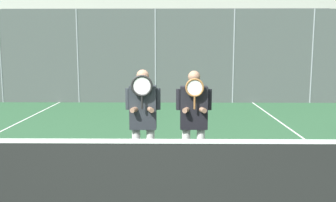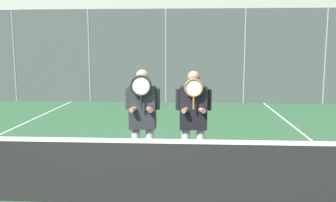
{
  "view_description": "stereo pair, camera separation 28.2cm",
  "coord_description": "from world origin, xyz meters",
  "px_view_note": "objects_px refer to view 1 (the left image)",
  "views": [
    {
      "loc": [
        0.64,
        -4.81,
        2.13
      ],
      "look_at": [
        0.57,
        1.1,
        1.26
      ],
      "focal_mm": 40.0,
      "sensor_mm": 36.0,
      "label": 1
    },
    {
      "loc": [
        0.93,
        -4.8,
        2.13
      ],
      "look_at": [
        0.57,
        1.1,
        1.26
      ],
      "focal_mm": 40.0,
      "sensor_mm": 36.0,
      "label": 2
    }
  ],
  "objects_px": {
    "player_center_left": "(194,117)",
    "car_center": "(273,75)",
    "car_left_of_center": "(163,73)",
    "player_leftmost": "(143,117)",
    "car_far_left": "(53,74)"
  },
  "relations": [
    {
      "from": "car_far_left",
      "to": "car_left_of_center",
      "type": "relative_size",
      "value": 1.16
    },
    {
      "from": "car_left_of_center",
      "to": "player_leftmost",
      "type": "bearing_deg",
      "value": -90.19
    },
    {
      "from": "player_center_left",
      "to": "car_center",
      "type": "relative_size",
      "value": 0.38
    },
    {
      "from": "car_far_left",
      "to": "car_left_of_center",
      "type": "xyz_separation_m",
      "value": [
        4.84,
        0.02,
        0.02
      ]
    },
    {
      "from": "player_center_left",
      "to": "car_far_left",
      "type": "relative_size",
      "value": 0.38
    },
    {
      "from": "player_center_left",
      "to": "car_far_left",
      "type": "xyz_separation_m",
      "value": [
        -5.6,
        10.63,
        -0.08
      ]
    },
    {
      "from": "player_leftmost",
      "to": "car_far_left",
      "type": "height_order",
      "value": "car_far_left"
    },
    {
      "from": "player_center_left",
      "to": "car_center",
      "type": "xyz_separation_m",
      "value": [
        4.06,
        10.55,
        -0.12
      ]
    },
    {
      "from": "player_leftmost",
      "to": "player_center_left",
      "type": "bearing_deg",
      "value": 4.68
    },
    {
      "from": "car_center",
      "to": "car_far_left",
      "type": "bearing_deg",
      "value": 179.53
    },
    {
      "from": "player_leftmost",
      "to": "car_left_of_center",
      "type": "distance_m",
      "value": 10.71
    },
    {
      "from": "car_left_of_center",
      "to": "car_center",
      "type": "height_order",
      "value": "car_left_of_center"
    },
    {
      "from": "player_leftmost",
      "to": "car_center",
      "type": "relative_size",
      "value": 0.39
    },
    {
      "from": "player_center_left",
      "to": "car_center",
      "type": "height_order",
      "value": "car_center"
    },
    {
      "from": "player_leftmost",
      "to": "car_far_left",
      "type": "bearing_deg",
      "value": 114.19
    }
  ]
}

